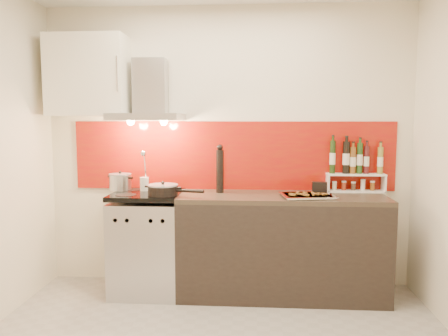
# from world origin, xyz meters

# --- Properties ---
(back_wall) EXTENTS (3.40, 0.02, 2.60)m
(back_wall) POSITION_xyz_m (0.00, 1.40, 1.30)
(back_wall) COLOR silver
(back_wall) RESTS_ON ground
(backsplash) EXTENTS (3.00, 0.02, 0.64)m
(backsplash) POSITION_xyz_m (0.05, 1.39, 1.22)
(backsplash) COLOR #9D2008
(backsplash) RESTS_ON back_wall
(range_stove) EXTENTS (0.60, 0.60, 0.91)m
(range_stove) POSITION_xyz_m (-0.70, 1.10, 0.44)
(range_stove) COLOR #B7B7BA
(range_stove) RESTS_ON ground
(counter) EXTENTS (1.80, 0.60, 0.90)m
(counter) POSITION_xyz_m (0.50, 1.10, 0.45)
(counter) COLOR black
(counter) RESTS_ON ground
(range_hood) EXTENTS (0.62, 0.50, 0.61)m
(range_hood) POSITION_xyz_m (-0.70, 1.24, 1.74)
(range_hood) COLOR #B7B7BA
(range_hood) RESTS_ON back_wall
(upper_cabinet) EXTENTS (0.70, 0.35, 0.72)m
(upper_cabinet) POSITION_xyz_m (-1.25, 1.22, 1.95)
(upper_cabinet) COLOR white
(upper_cabinet) RESTS_ON back_wall
(stock_pot) EXTENTS (0.20, 0.20, 0.18)m
(stock_pot) POSITION_xyz_m (-0.98, 1.22, 0.99)
(stock_pot) COLOR #B7B7BA
(stock_pot) RESTS_ON range_stove
(saute_pan) EXTENTS (0.50, 0.26, 0.12)m
(saute_pan) POSITION_xyz_m (-0.52, 0.96, 0.96)
(saute_pan) COLOR black
(saute_pan) RESTS_ON range_stove
(utensil_jar) EXTENTS (0.08, 0.12, 0.38)m
(utensil_jar) POSITION_xyz_m (-0.74, 1.18, 1.02)
(utensil_jar) COLOR silver
(utensil_jar) RESTS_ON range_stove
(pepper_mill) EXTENTS (0.07, 0.07, 0.44)m
(pepper_mill) POSITION_xyz_m (-0.05, 1.19, 1.11)
(pepper_mill) COLOR black
(pepper_mill) RESTS_ON counter
(step_shelf) EXTENTS (0.52, 0.14, 0.47)m
(step_shelf) POSITION_xyz_m (1.17, 1.32, 1.11)
(step_shelf) COLOR white
(step_shelf) RESTS_ON counter
(caddy_box) EXTENTS (0.14, 0.08, 0.11)m
(caddy_box) POSITION_xyz_m (0.83, 1.12, 0.96)
(caddy_box) COLOR black
(caddy_box) RESTS_ON counter
(baking_tray) EXTENTS (0.48, 0.40, 0.03)m
(baking_tray) POSITION_xyz_m (0.71, 1.00, 0.92)
(baking_tray) COLOR silver
(baking_tray) RESTS_ON counter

